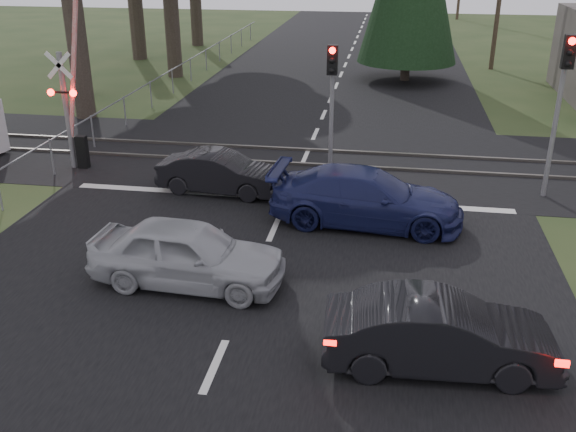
% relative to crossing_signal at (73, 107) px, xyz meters
% --- Properties ---
extents(ground, '(120.00, 120.00, 0.00)m').
position_rel_crossing_signal_xyz_m(ground, '(7.27, -9.79, -2.06)').
color(ground, '#27391A').
rests_on(ground, ground).
extents(road, '(14.00, 100.00, 0.01)m').
position_rel_crossing_signal_xyz_m(road, '(7.27, 0.21, -2.05)').
color(road, black).
rests_on(road, ground).
extents(rail_corridor, '(120.00, 8.00, 0.01)m').
position_rel_crossing_signal_xyz_m(rail_corridor, '(7.27, 2.21, -2.05)').
color(rail_corridor, black).
rests_on(rail_corridor, ground).
extents(stop_line, '(13.00, 0.35, 0.00)m').
position_rel_crossing_signal_xyz_m(stop_line, '(7.27, -1.59, -2.05)').
color(stop_line, silver).
rests_on(stop_line, ground).
extents(rail_near, '(120.00, 0.12, 0.10)m').
position_rel_crossing_signal_xyz_m(rail_near, '(7.27, 1.41, -2.01)').
color(rail_near, '#59544C').
rests_on(rail_near, ground).
extents(rail_far, '(120.00, 0.12, 0.10)m').
position_rel_crossing_signal_xyz_m(rail_far, '(7.27, 3.01, -2.01)').
color(rail_far, '#59544C').
rests_on(rail_far, ground).
extents(crossing_signal, '(1.62, 0.38, 6.96)m').
position_rel_crossing_signal_xyz_m(crossing_signal, '(0.00, 0.00, 0.00)').
color(crossing_signal, slate).
rests_on(crossing_signal, ground).
extents(traffic_signal_right, '(0.68, 0.48, 4.70)m').
position_rel_crossing_signal_xyz_m(traffic_signal_right, '(14.82, -0.31, 1.26)').
color(traffic_signal_right, slate).
rests_on(traffic_signal_right, ground).
extents(traffic_signal_center, '(0.32, 0.48, 4.10)m').
position_rel_crossing_signal_xyz_m(traffic_signal_center, '(8.27, 0.89, 0.75)').
color(traffic_signal_center, slate).
rests_on(traffic_signal_center, ground).
extents(fence_left, '(0.10, 36.00, 1.20)m').
position_rel_crossing_signal_xyz_m(fence_left, '(-0.53, 12.71, -2.06)').
color(fence_left, slate).
rests_on(fence_left, ground).
extents(dark_hatchback, '(4.17, 1.68, 1.35)m').
position_rel_crossing_signal_xyz_m(dark_hatchback, '(11.22, -9.13, -1.38)').
color(dark_hatchback, black).
rests_on(dark_hatchback, ground).
extents(silver_car, '(4.40, 2.00, 1.47)m').
position_rel_crossing_signal_xyz_m(silver_car, '(5.93, -6.94, -1.32)').
color(silver_car, '#A1A4A9').
rests_on(silver_car, ground).
extents(blue_sedan, '(5.24, 2.42, 1.48)m').
position_rel_crossing_signal_xyz_m(blue_sedan, '(9.63, -3.02, -1.32)').
color(blue_sedan, '#191E4C').
rests_on(blue_sedan, ground).
extents(dark_car_far, '(3.84, 1.68, 1.23)m').
position_rel_crossing_signal_xyz_m(dark_car_far, '(5.21, -1.41, -1.44)').
color(dark_car_far, black).
rests_on(dark_car_far, ground).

